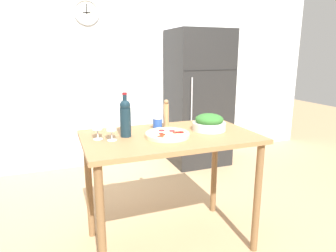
# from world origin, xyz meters

# --- Properties ---
(ground_plane) EXTENTS (14.00, 14.00, 0.00)m
(ground_plane) POSITION_xyz_m (0.00, 0.00, 0.00)
(ground_plane) COLOR tan
(wall_back) EXTENTS (6.40, 0.08, 2.60)m
(wall_back) POSITION_xyz_m (-0.00, 2.12, 1.30)
(wall_back) COLOR silver
(wall_back) RESTS_ON ground_plane
(refrigerator) EXTENTS (0.79, 0.74, 1.88)m
(refrigerator) POSITION_xyz_m (1.09, 1.71, 0.94)
(refrigerator) COLOR black
(refrigerator) RESTS_ON ground_plane
(prep_counter) EXTENTS (1.32, 0.80, 0.95)m
(prep_counter) POSITION_xyz_m (0.00, 0.00, 0.82)
(prep_counter) COLOR olive
(prep_counter) RESTS_ON ground_plane
(wine_bottle) EXTENTS (0.08, 0.08, 0.33)m
(wine_bottle) POSITION_xyz_m (-0.33, 0.07, 1.10)
(wine_bottle) COLOR #142833
(wine_bottle) RESTS_ON prep_counter
(wine_glass_near) EXTENTS (0.07, 0.07, 0.13)m
(wine_glass_near) POSITION_xyz_m (-0.45, 0.00, 1.04)
(wine_glass_near) COLOR silver
(wine_glass_near) RESTS_ON prep_counter
(wine_glass_far) EXTENTS (0.07, 0.07, 0.13)m
(wine_glass_far) POSITION_xyz_m (-0.54, 0.06, 1.04)
(wine_glass_far) COLOR silver
(wine_glass_far) RESTS_ON prep_counter
(pepper_mill) EXTENTS (0.04, 0.04, 0.24)m
(pepper_mill) POSITION_xyz_m (0.05, 0.21, 1.06)
(pepper_mill) COLOR #AD7F51
(pepper_mill) RESTS_ON prep_counter
(salad_bowl) EXTENTS (0.27, 0.27, 0.14)m
(salad_bowl) POSITION_xyz_m (0.35, 0.02, 1.01)
(salad_bowl) COLOR silver
(salad_bowl) RESTS_ON prep_counter
(homemade_pizza) EXTENTS (0.34, 0.34, 0.04)m
(homemade_pizza) POSITION_xyz_m (-0.04, -0.05, 0.96)
(homemade_pizza) COLOR beige
(homemade_pizza) RESTS_ON prep_counter
(salt_canister) EXTENTS (0.08, 0.08, 0.10)m
(salt_canister) POSITION_xyz_m (-0.03, 0.19, 1.00)
(salt_canister) COLOR #284CA3
(salt_canister) RESTS_ON prep_counter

